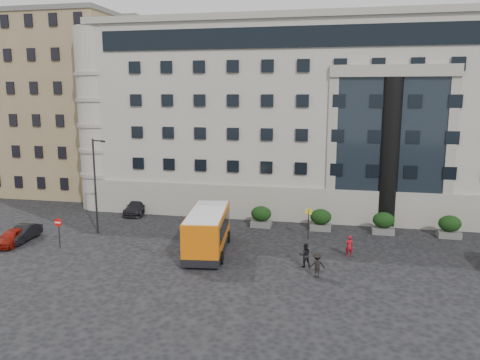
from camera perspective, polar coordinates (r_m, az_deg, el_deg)
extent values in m
plane|color=black|center=(34.67, -1.48, -9.10)|extent=(120.00, 120.00, 0.00)
cube|color=#A1998E|center=(53.86, 10.22, 7.56)|extent=(44.00, 24.00, 18.00)
cylinder|color=black|center=(42.62, 17.73, 3.10)|extent=(1.80, 1.80, 13.00)
cube|color=olive|center=(60.63, -19.79, 8.38)|extent=(14.00, 14.00, 20.00)
cube|color=#81604B|center=(77.84, -14.79, 9.73)|extent=(13.00, 13.00, 22.00)
cube|color=#50504E|center=(42.76, -4.32, -4.95)|extent=(1.80, 1.20, 0.50)
ellipsoid|color=black|center=(42.52, -4.34, -3.75)|extent=(1.80, 1.26, 1.34)
cube|color=#50504E|center=(41.66, 2.60, -5.35)|extent=(1.80, 1.20, 0.50)
ellipsoid|color=black|center=(41.42, 2.61, -4.12)|extent=(1.80, 1.26, 1.34)
cube|color=#50504E|center=(41.20, 9.79, -5.68)|extent=(1.80, 1.20, 0.50)
ellipsoid|color=black|center=(40.95, 9.83, -4.44)|extent=(1.80, 1.26, 1.34)
cube|color=#50504E|center=(41.39, 17.04, -5.92)|extent=(1.80, 1.20, 0.50)
ellipsoid|color=black|center=(41.14, 17.11, -4.69)|extent=(1.80, 1.26, 1.34)
cube|color=#50504E|center=(42.22, 24.12, -6.07)|extent=(1.80, 1.20, 0.50)
ellipsoid|color=black|center=(41.98, 24.21, -4.86)|extent=(1.80, 1.26, 1.34)
cylinder|color=#262628|center=(40.60, -17.23, -0.80)|extent=(0.16, 0.16, 8.00)
cylinder|color=#262628|center=(39.83, -16.96, 4.61)|extent=(0.90, 0.12, 0.12)
cube|color=black|center=(39.62, -16.38, 4.54)|extent=(0.35, 0.18, 0.14)
cylinder|color=#262628|center=(38.27, 8.33, -5.34)|extent=(0.08, 0.08, 2.50)
cube|color=yellow|center=(38.00, 8.37, -3.82)|extent=(0.50, 0.06, 0.45)
cylinder|color=#262628|center=(38.46, -21.18, -6.11)|extent=(0.08, 0.08, 2.20)
cylinder|color=red|center=(38.17, -21.32, -4.84)|extent=(0.64, 0.05, 0.64)
cube|color=white|center=(38.14, -21.35, -4.86)|extent=(0.45, 0.04, 0.10)
cube|color=#D25E09|center=(34.76, -3.99, -5.92)|extent=(3.48, 7.70, 2.53)
cube|color=black|center=(35.17, -3.96, -8.05)|extent=(3.52, 7.74, 0.55)
cube|color=black|center=(34.69, -3.99, -5.51)|extent=(3.33, 6.08, 1.12)
cube|color=silver|center=(34.44, -4.01, -3.98)|extent=(3.31, 7.31, 0.18)
cylinder|color=black|center=(33.17, -6.77, -9.27)|extent=(0.39, 0.93, 0.90)
cylinder|color=black|center=(32.79, -2.33, -9.44)|extent=(0.39, 0.93, 0.90)
cylinder|color=black|center=(37.60, -5.37, -6.83)|extent=(0.39, 0.93, 0.90)
cylinder|color=black|center=(37.26, -1.48, -6.95)|extent=(0.39, 0.93, 0.90)
cube|color=#9B270B|center=(53.30, -10.34, -0.35)|extent=(3.08, 4.33, 2.79)
cube|color=#9B270B|center=(50.94, -11.94, -1.43)|extent=(2.67, 2.10, 1.90)
cube|color=black|center=(50.21, -12.41, -1.16)|extent=(2.12, 0.40, 0.89)
cylinder|color=black|center=(51.84, -13.00, -2.18)|extent=(0.41, 0.97, 0.94)
cylinder|color=black|center=(50.59, -10.65, -2.41)|extent=(0.41, 0.97, 0.94)
cylinder|color=black|center=(54.91, -10.95, -1.40)|extent=(0.41, 0.97, 0.94)
cylinder|color=black|center=(53.73, -8.69, -1.59)|extent=(0.41, 0.97, 0.94)
imported|color=maroon|center=(40.74, -26.01, -6.26)|extent=(1.83, 3.78, 1.24)
imported|color=black|center=(41.48, -24.95, -5.89)|extent=(1.62, 3.86, 1.24)
imported|color=black|center=(47.12, -12.43, -3.20)|extent=(2.44, 4.75, 1.32)
imported|color=black|center=(52.57, -9.74, -1.65)|extent=(2.57, 5.02, 1.36)
imported|color=maroon|center=(34.92, 13.16, -7.86)|extent=(0.65, 0.51, 1.59)
imported|color=black|center=(32.45, 7.93, -9.04)|extent=(0.95, 0.83, 1.67)
imported|color=black|center=(30.81, 9.37, -10.19)|extent=(1.19, 0.89, 1.64)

